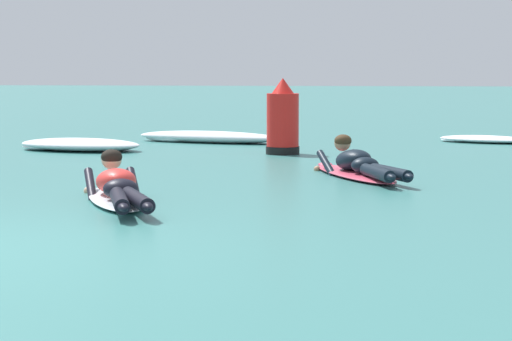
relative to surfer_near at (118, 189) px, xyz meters
name	(u,v)px	position (x,y,z in m)	size (l,w,h in m)	color
ground_plane	(191,148)	(-0.73, 7.14, -0.14)	(120.00, 120.00, 0.00)	#387A75
surfer_near	(118,189)	(0.00, 0.00, 0.00)	(1.35, 2.57, 0.54)	silver
surfer_far	(358,166)	(2.24, 2.75, -0.01)	(1.43, 2.64, 0.54)	#E54C66
whitewater_mid_left	(80,145)	(-2.36, 6.27, -0.05)	(2.27, 1.52, 0.20)	white
whitewater_mid_right	(486,139)	(4.26, 9.01, -0.08)	(1.84, 1.36, 0.13)	white
whitewater_back	(209,137)	(-0.64, 8.32, -0.04)	(2.83, 1.43, 0.21)	white
channel_marker_buoy	(283,123)	(0.95, 6.04, 0.34)	(0.52, 0.52, 1.18)	red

